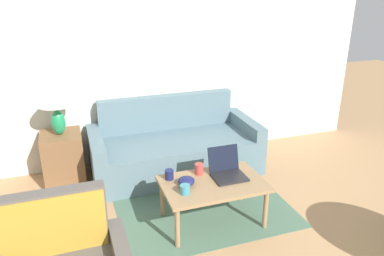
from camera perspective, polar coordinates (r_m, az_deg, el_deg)
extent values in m
cube|color=silver|center=(4.45, -10.46, 10.53)|extent=(6.34, 0.05, 2.60)
cube|color=white|center=(4.33, -20.65, 12.62)|extent=(1.10, 0.01, 1.30)
cube|color=white|center=(4.51, -3.02, 14.20)|extent=(1.10, 0.01, 1.30)
cube|color=#476651|center=(4.07, 0.23, -9.80)|extent=(1.68, 1.86, 0.01)
cube|color=slate|center=(4.41, -2.48, -4.20)|extent=(1.65, 0.85, 0.42)
cube|color=slate|center=(4.64, -3.82, 0.00)|extent=(1.65, 0.12, 0.84)
cube|color=slate|center=(4.24, -14.20, -4.87)|extent=(0.14, 0.85, 0.57)
cube|color=slate|center=(4.69, 8.04, -1.79)|extent=(0.14, 0.85, 0.57)
cube|color=#514C47|center=(2.79, -19.93, -16.90)|extent=(0.70, 0.10, 0.88)
cube|color=#A87F28|center=(2.68, -20.21, -15.83)|extent=(0.67, 0.01, 0.63)
cube|color=brown|center=(4.40, -19.02, -4.35)|extent=(0.43, 0.43, 0.57)
ellipsoid|color=#1E8451|center=(4.24, -19.70, 0.82)|extent=(0.15, 0.15, 0.27)
cylinder|color=tan|center=(4.19, -19.98, 2.95)|extent=(0.02, 0.02, 0.06)
cone|color=white|center=(4.16, -20.19, 4.59)|extent=(0.37, 0.37, 0.19)
cube|color=#8E704C|center=(3.44, 3.21, -8.49)|extent=(0.93, 0.60, 0.03)
cylinder|color=#8E704C|center=(3.24, -2.25, -14.95)|extent=(0.04, 0.04, 0.38)
cylinder|color=#8E704C|center=(3.52, 11.13, -12.06)|extent=(0.04, 0.04, 0.38)
cylinder|color=#8E704C|center=(3.64, -4.57, -10.54)|extent=(0.04, 0.04, 0.38)
cylinder|color=#8E704C|center=(3.89, 7.51, -8.35)|extent=(0.04, 0.04, 0.38)
cube|color=black|center=(3.51, 5.72, -7.46)|extent=(0.30, 0.24, 0.02)
cube|color=black|center=(3.57, 4.79, -4.59)|extent=(0.30, 0.07, 0.23)
cylinder|color=teal|center=(3.24, -1.08, -9.34)|extent=(0.09, 0.09, 0.08)
cylinder|color=#191E4C|center=(3.47, -3.49, -7.10)|extent=(0.08, 0.08, 0.09)
cylinder|color=#B23D38|center=(3.54, 1.09, -6.25)|extent=(0.08, 0.08, 0.10)
ellipsoid|color=#191E4C|center=(3.38, -0.87, -8.07)|extent=(0.15, 0.15, 0.07)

